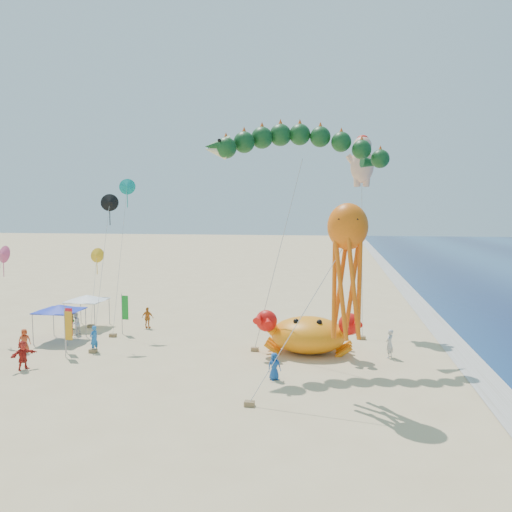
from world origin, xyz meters
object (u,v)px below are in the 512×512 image
(canopy_blue, at_px, (59,308))
(cherub_kite, at_px, (362,160))
(dragon_kite, at_px, (300,150))
(octopus_kite, at_px, (347,260))
(crab_inflatable, at_px, (308,333))
(canopy_white, at_px, (87,298))

(canopy_blue, bearing_deg, cherub_kite, 20.72)
(dragon_kite, bearing_deg, octopus_kite, -69.61)
(crab_inflatable, xyz_separation_m, dragon_kite, (-0.70, 0.34, 12.32))
(cherub_kite, distance_m, octopus_kite, 17.88)
(cherub_kite, height_order, canopy_blue, cherub_kite)
(dragon_kite, relative_size, canopy_white, 4.78)
(octopus_kite, distance_m, canopy_white, 24.73)
(crab_inflatable, xyz_separation_m, octopus_kite, (2.33, -7.82, 5.81))
(crab_inflatable, bearing_deg, octopus_kite, -73.38)
(dragon_kite, xyz_separation_m, cherub_kite, (4.48, 8.38, 0.10))
(octopus_kite, bearing_deg, crab_inflatable, 106.62)
(cherub_kite, height_order, canopy_white, cherub_kite)
(canopy_white, bearing_deg, dragon_kite, -13.46)
(dragon_kite, xyz_separation_m, canopy_blue, (-17.74, -0.02, -11.22))
(crab_inflatable, distance_m, dragon_kite, 12.34)
(cherub_kite, height_order, octopus_kite, cherub_kite)
(crab_inflatable, bearing_deg, canopy_blue, 179.00)
(crab_inflatable, height_order, dragon_kite, dragon_kite)
(crab_inflatable, relative_size, cherub_kite, 0.44)
(canopy_white, bearing_deg, cherub_kite, 10.46)
(dragon_kite, relative_size, octopus_kite, 1.50)
(dragon_kite, xyz_separation_m, octopus_kite, (3.04, -8.17, -6.51))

